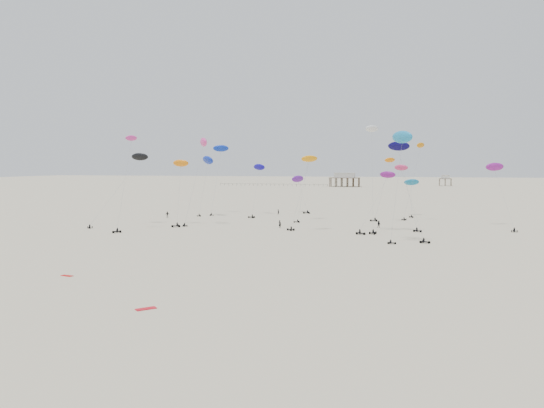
% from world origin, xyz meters
% --- Properties ---
extents(ground_plane, '(900.00, 900.00, 0.00)m').
position_xyz_m(ground_plane, '(0.00, 200.00, 0.00)').
color(ground_plane, beige).
extents(pavilion_main, '(21.00, 13.00, 9.80)m').
position_xyz_m(pavilion_main, '(-10.00, 350.00, 4.22)').
color(pavilion_main, brown).
rests_on(pavilion_main, ground).
extents(pavilion_small, '(9.00, 7.00, 8.00)m').
position_xyz_m(pavilion_small, '(60.00, 380.00, 3.49)').
color(pavilion_small, brown).
rests_on(pavilion_small, ground).
extents(pier_fence, '(80.20, 0.20, 1.50)m').
position_xyz_m(pier_fence, '(-62.00, 350.00, 0.77)').
color(pier_fence, black).
rests_on(pier_fence, ground).
extents(rig_0, '(10.32, 15.28, 21.91)m').
position_xyz_m(rig_0, '(-40.66, 101.92, 14.95)').
color(rig_0, black).
rests_on(rig_0, ground).
extents(rig_1, '(6.48, 4.38, 21.81)m').
position_xyz_m(rig_1, '(31.51, 129.03, 15.56)').
color(rig_1, black).
rests_on(rig_1, ground).
extents(rig_2, '(6.77, 4.38, 17.66)m').
position_xyz_m(rig_2, '(22.65, 124.22, 9.66)').
color(rig_2, black).
rests_on(rig_2, ground).
extents(rig_3, '(2.91, 11.54, 22.85)m').
position_xyz_m(rig_3, '(-36.04, 88.94, 10.83)').
color(rig_3, black).
rests_on(rig_3, ground).
extents(rig_4, '(8.71, 4.49, 21.22)m').
position_xyz_m(rig_4, '(27.34, 103.39, 16.99)').
color(rig_4, black).
rests_on(rig_4, ground).
extents(rig_5, '(4.11, 9.76, 24.89)m').
position_xyz_m(rig_5, '(20.89, 99.98, 15.14)').
color(rig_5, black).
rests_on(rig_5, ground).
extents(rig_6, '(5.36, 10.80, 12.32)m').
position_xyz_m(rig_6, '(30.71, 143.08, 9.06)').
color(rig_6, black).
rests_on(rig_6, ground).
extents(rig_7, '(8.88, 11.41, 15.70)m').
position_xyz_m(rig_7, '(22.15, 100.24, 8.41)').
color(rig_7, black).
rests_on(rig_7, ground).
extents(rig_8, '(5.33, 13.58, 22.86)m').
position_xyz_m(rig_8, '(-29.13, 137.98, 18.52)').
color(rig_8, black).
rests_on(rig_8, ground).
extents(rig_9, '(4.18, 12.15, 18.76)m').
position_xyz_m(rig_9, '(1.53, 122.70, 14.11)').
color(rig_9, black).
rests_on(rig_9, ground).
extents(rig_10, '(7.46, 4.90, 17.96)m').
position_xyz_m(rig_10, '(5.14, 99.43, 12.66)').
color(rig_10, black).
rests_on(rig_10, ground).
extents(rig_11, '(7.53, 3.45, 15.69)m').
position_xyz_m(rig_11, '(29.92, 85.01, 6.85)').
color(rig_11, black).
rests_on(rig_11, ground).
extents(rig_12, '(5.27, 9.49, 17.14)m').
position_xyz_m(rig_12, '(-28.17, 103.27, 11.37)').
color(rig_12, black).
rests_on(rig_12, ground).
extents(rig_13, '(7.47, 8.78, 12.40)m').
position_xyz_m(rig_13, '(-4.56, 145.54, 8.94)').
color(rig_13, black).
rests_on(rig_13, ground).
extents(rig_14, '(5.28, 8.59, 22.52)m').
position_xyz_m(rig_14, '(27.18, 86.47, 19.56)').
color(rig_14, black).
rests_on(rig_14, ground).
extents(rig_15, '(6.51, 7.18, 18.53)m').
position_xyz_m(rig_15, '(-29.69, 128.04, 15.99)').
color(rig_15, black).
rests_on(rig_15, ground).
extents(rig_16, '(5.73, 17.25, 19.80)m').
position_xyz_m(rig_16, '(51.13, 119.52, 12.52)').
color(rig_16, black).
rests_on(rig_16, ground).
extents(rig_17, '(5.10, 16.61, 19.12)m').
position_xyz_m(rig_17, '(-15.80, 135.08, 11.80)').
color(rig_17, black).
rests_on(rig_17, ground).
extents(rig_18, '(6.34, 9.39, 22.62)m').
position_xyz_m(rig_18, '(-22.77, 105.13, 19.07)').
color(rig_18, black).
rests_on(rig_18, ground).
extents(spectator_0, '(0.98, 0.86, 2.24)m').
position_xyz_m(spectator_0, '(-1.50, 102.59, 0.00)').
color(spectator_0, black).
rests_on(spectator_0, ground).
extents(spectator_1, '(1.03, 0.62, 2.09)m').
position_xyz_m(spectator_1, '(22.25, 108.48, 0.00)').
color(spectator_1, black).
rests_on(spectator_1, ground).
extents(spectator_2, '(1.42, 0.93, 2.23)m').
position_xyz_m(spectator_2, '(-38.94, 119.06, 0.00)').
color(spectator_2, black).
rests_on(spectator_2, ground).
extents(spectator_3, '(0.83, 0.74, 1.89)m').
position_xyz_m(spectator_3, '(-9.56, 136.67, 0.00)').
color(spectator_3, black).
rests_on(spectator_3, ground).
extents(grounded_kite_a, '(2.19, 2.19, 0.08)m').
position_xyz_m(grounded_kite_a, '(0.36, 27.66, 0.00)').
color(grounded_kite_a, red).
rests_on(grounded_kite_a, ground).
extents(grounded_kite_b, '(1.90, 1.05, 0.07)m').
position_xyz_m(grounded_kite_b, '(-18.29, 40.71, 0.00)').
color(grounded_kite_b, red).
rests_on(grounded_kite_b, ground).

